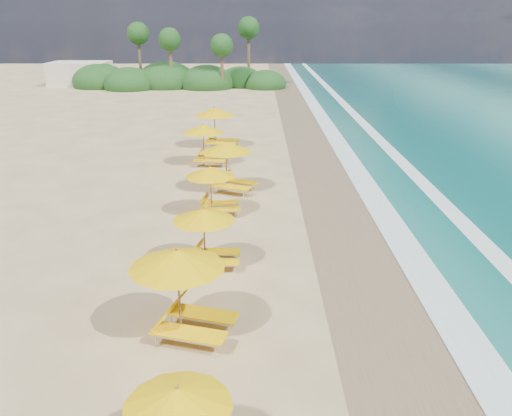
% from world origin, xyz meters
% --- Properties ---
extents(ground, '(160.00, 160.00, 0.00)m').
position_xyz_m(ground, '(0.00, 0.00, 0.00)').
color(ground, '#D9B580').
rests_on(ground, ground).
extents(wet_sand, '(4.00, 160.00, 0.01)m').
position_xyz_m(wet_sand, '(4.00, 0.00, 0.01)').
color(wet_sand, '#877250').
rests_on(wet_sand, ground).
extents(surf_foam, '(4.00, 160.00, 0.01)m').
position_xyz_m(surf_foam, '(6.70, 0.00, 0.03)').
color(surf_foam, white).
rests_on(surf_foam, ground).
extents(station_2, '(3.15, 3.05, 2.53)m').
position_xyz_m(station_2, '(-1.80, -6.54, 1.42)').
color(station_2, olive).
rests_on(station_2, ground).
extents(station_3, '(2.27, 2.09, 2.12)m').
position_xyz_m(station_3, '(-1.56, -2.42, 1.19)').
color(station_3, olive).
rests_on(station_3, ground).
extents(station_4, '(2.55, 2.42, 2.16)m').
position_xyz_m(station_4, '(-1.75, 2.54, 1.21)').
color(station_4, olive).
rests_on(station_4, ground).
extents(station_5, '(3.26, 3.23, 2.50)m').
position_xyz_m(station_5, '(-1.26, 5.66, 1.40)').
color(station_5, olive).
rests_on(station_5, ground).
extents(station_6, '(2.68, 2.51, 2.39)m').
position_xyz_m(station_6, '(-2.81, 10.49, 1.34)').
color(station_6, olive).
rests_on(station_6, ground).
extents(station_7, '(3.08, 2.91, 2.65)m').
position_xyz_m(station_7, '(-2.48, 14.74, 1.48)').
color(station_7, olive).
rests_on(station_7, ground).
extents(treeline, '(25.80, 8.80, 9.74)m').
position_xyz_m(treeline, '(-9.94, 45.51, 1.00)').
color(treeline, '#163D14').
rests_on(treeline, ground).
extents(beach_building, '(7.00, 5.00, 2.80)m').
position_xyz_m(beach_building, '(-22.00, 48.00, 1.40)').
color(beach_building, beige).
rests_on(beach_building, ground).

